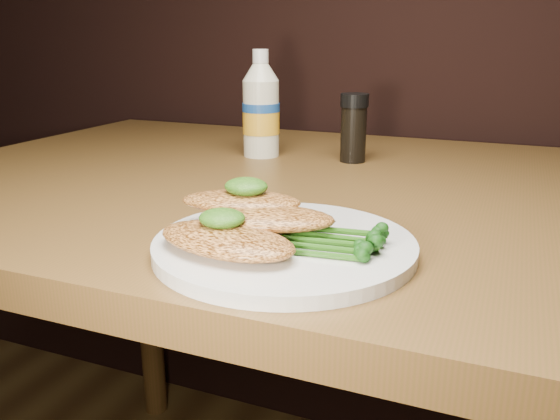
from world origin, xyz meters
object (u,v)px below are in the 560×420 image
at_px(mayo_bottle, 261,104).
at_px(plate, 284,246).
at_px(dining_table, 308,411).
at_px(pepper_grinder, 354,128).

bearing_deg(mayo_bottle, plate, -63.11).
relative_size(dining_table, mayo_bottle, 6.96).
bearing_deg(plate, mayo_bottle, 116.89).
relative_size(dining_table, plate, 4.90).
height_order(plate, pepper_grinder, pepper_grinder).
height_order(mayo_bottle, pepper_grinder, mayo_bottle).
height_order(plate, mayo_bottle, mayo_bottle).
distance_m(plate, pepper_grinder, 0.42).
bearing_deg(mayo_bottle, pepper_grinder, 4.90).
height_order(dining_table, mayo_bottle, mayo_bottle).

